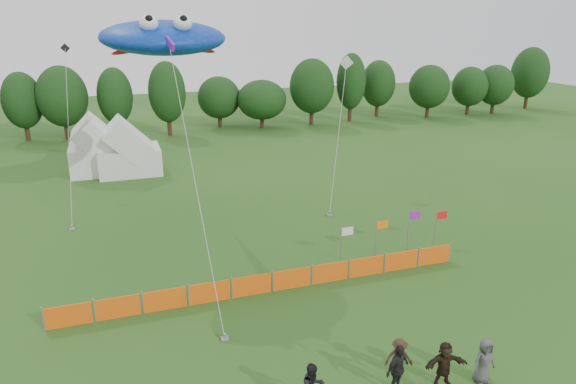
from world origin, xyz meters
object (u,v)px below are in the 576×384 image
object	(u,v)px
tent_right	(129,152)
stingray_kite	(164,38)
spectator_e	(484,361)
tent_left	(97,150)
spectator_c	(399,358)
spectator_f	(444,364)
spectator_d	(398,369)
barrier_fence	(272,282)

from	to	relation	value
tent_right	stingray_kite	size ratio (longest dim) A/B	0.27
tent_right	spectator_e	world-z (taller)	tent_right
stingray_kite	tent_left	bearing A→B (deg)	105.12
spectator_c	spectator_f	world-z (taller)	spectator_f
spectator_f	stingray_kite	size ratio (longest dim) A/B	0.09
spectator_e	stingray_kite	bearing A→B (deg)	115.72
spectator_d	spectator_e	size ratio (longest dim) A/B	1.10
tent_left	tent_right	bearing A→B (deg)	-25.24
tent_right	spectator_e	size ratio (longest dim) A/B	2.94
barrier_fence	spectator_c	bearing A→B (deg)	-71.28
barrier_fence	spectator_f	xyz separation A→B (m)	(3.79, -8.26, 0.35)
spectator_c	stingray_kite	bearing A→B (deg)	130.20
spectator_d	spectator_e	xyz separation A→B (m)	(3.20, -0.49, -0.08)
tent_right	spectator_d	distance (m)	32.00
spectator_d	spectator_c	bearing A→B (deg)	34.57
tent_right	tent_left	bearing A→B (deg)	154.76
spectator_c	spectator_d	world-z (taller)	spectator_d
stingray_kite	spectator_e	bearing A→B (deg)	-61.90
spectator_e	tent_right	bearing A→B (deg)	106.11
barrier_fence	spectator_f	world-z (taller)	spectator_f
spectator_d	spectator_e	distance (m)	3.24
spectator_d	stingray_kite	bearing A→B (deg)	87.69
tent_right	stingray_kite	xyz separation A→B (m)	(1.96, -15.47, 9.64)
tent_left	spectator_c	xyz separation A→B (m)	(10.42, -31.60, -1.19)
tent_left	spectator_d	size ratio (longest dim) A/B	2.32
tent_left	spectator_d	bearing A→B (deg)	-72.93
tent_right	stingray_kite	world-z (taller)	stingray_kite
tent_left	tent_right	distance (m)	2.82
tent_right	spectator_e	xyz separation A→B (m)	(10.58, -31.62, -0.95)
tent_right	spectator_c	xyz separation A→B (m)	(7.87, -30.39, -1.04)
barrier_fence	stingray_kite	bearing A→B (deg)	114.32
barrier_fence	spectator_c	xyz separation A→B (m)	(2.50, -7.37, 0.28)
barrier_fence	stingray_kite	world-z (taller)	stingray_kite
spectator_e	stingray_kite	xyz separation A→B (m)	(-8.62, 16.14, 10.59)
spectator_c	stingray_kite	size ratio (longest dim) A/B	0.08
barrier_fence	spectator_c	size ratio (longest dim) A/B	12.78
barrier_fence	stingray_kite	distance (m)	13.74
tent_right	spectator_d	world-z (taller)	tent_right
tent_left	spectator_c	bearing A→B (deg)	-71.75
stingray_kite	barrier_fence	bearing A→B (deg)	-65.68
tent_left	spectator_d	world-z (taller)	tent_left
barrier_fence	spectator_e	world-z (taller)	spectator_e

